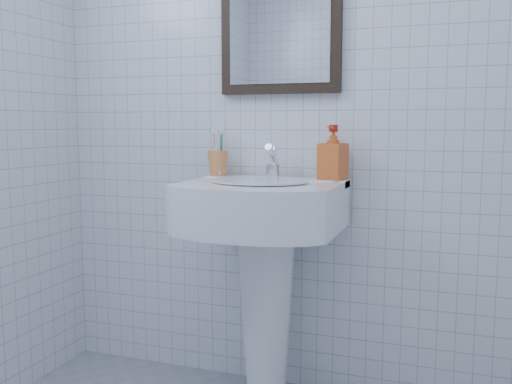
% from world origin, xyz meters
% --- Properties ---
extents(wall_back, '(2.20, 0.02, 2.50)m').
position_xyz_m(wall_back, '(0.00, 1.20, 1.25)').
color(wall_back, white).
rests_on(wall_back, ground).
extents(washbasin, '(0.59, 0.43, 0.91)m').
position_xyz_m(washbasin, '(-0.09, 0.99, 0.61)').
color(washbasin, white).
rests_on(washbasin, ground).
extents(faucet, '(0.06, 0.12, 0.14)m').
position_xyz_m(faucet, '(-0.09, 1.10, 0.96)').
color(faucet, white).
rests_on(faucet, washbasin).
extents(toothbrush_cup, '(0.09, 0.09, 0.10)m').
position_xyz_m(toothbrush_cup, '(-0.35, 1.12, 0.96)').
color(toothbrush_cup, '#EA8542').
rests_on(toothbrush_cup, washbasin).
extents(soap_dispenser, '(0.11, 0.12, 0.21)m').
position_xyz_m(soap_dispenser, '(0.14, 1.12, 1.01)').
color(soap_dispenser, red).
rests_on(soap_dispenser, washbasin).
extents(wall_mirror, '(0.50, 0.04, 0.62)m').
position_xyz_m(wall_mirror, '(-0.09, 1.18, 1.55)').
color(wall_mirror, black).
rests_on(wall_mirror, wall_back).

